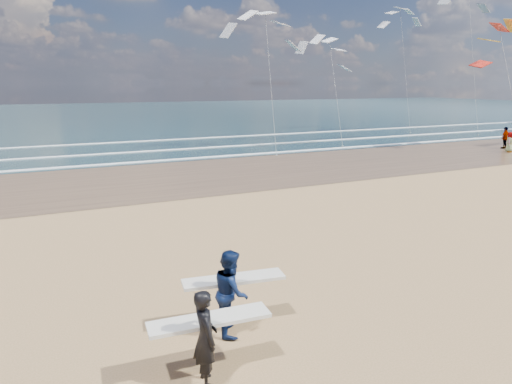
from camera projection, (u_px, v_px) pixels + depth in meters
name	position (u px, v px, depth m)	size (l,w,h in m)	color
wet_sand_strip	(387.00, 156.00, 32.63)	(220.00, 12.00, 0.01)	brown
ocean	(180.00, 113.00, 80.26)	(220.00, 100.00, 0.02)	#193338
foam_breakers	(312.00, 140.00, 41.53)	(220.00, 11.70, 0.05)	white
surfer_near	(206.00, 335.00, 7.84)	(2.23, 1.01, 1.74)	black
surfer_far	(231.00, 291.00, 9.45)	(2.25, 1.29, 1.80)	#0B1A3F
beachgoer_0	(510.00, 142.00, 34.51)	(0.75, 0.49, 1.54)	#453832
beachgoer_1	(505.00, 138.00, 36.39)	(1.02, 0.42, 1.74)	brown
kite_0	(507.00, 71.00, 34.30)	(6.28, 4.79, 10.52)	slate
kite_1	(269.00, 61.00, 34.10)	(6.64, 4.83, 11.60)	slate
kite_2	(472.00, 43.00, 46.06)	(6.51, 4.82, 16.11)	slate
kite_5	(404.00, 60.00, 48.66)	(5.51, 4.71, 14.07)	slate
kite_7	(334.00, 79.00, 39.02)	(5.72, 4.73, 9.90)	slate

